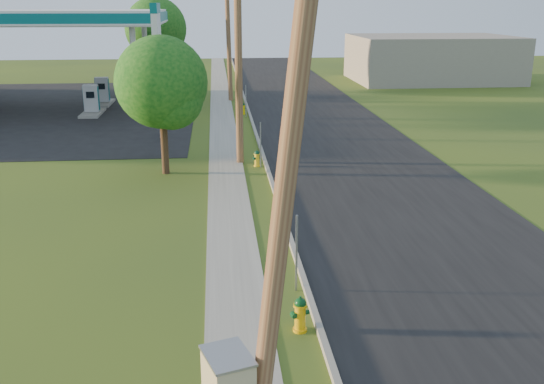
# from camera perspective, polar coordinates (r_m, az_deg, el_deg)

# --- Properties ---
(road) EXTENTS (8.00, 120.00, 0.02)m
(road) POSITION_cam_1_polar(r_m,az_deg,el_deg) (21.45, 11.56, -1.61)
(road) COLOR black
(road) RESTS_ON ground
(curb) EXTENTS (0.15, 120.00, 0.15)m
(curb) POSITION_cam_1_polar(r_m,az_deg,el_deg) (20.64, 0.87, -1.81)
(curb) COLOR gray
(curb) RESTS_ON ground
(sidewalk) EXTENTS (1.50, 120.00, 0.03)m
(sidewalk) POSITION_cam_1_polar(r_m,az_deg,el_deg) (20.56, -3.99, -2.12)
(sidewalk) COLOR gray
(sidewalk) RESTS_ON ground
(utility_pole_near) EXTENTS (1.40, 0.32, 9.48)m
(utility_pole_near) POSITION_cam_1_polar(r_m,az_deg,el_deg) (8.69, 1.56, 3.59)
(utility_pole_near) COLOR brown
(utility_pole_near) RESTS_ON ground
(utility_pole_mid) EXTENTS (1.40, 0.32, 9.80)m
(utility_pole_mid) POSITION_cam_1_polar(r_m,az_deg,el_deg) (26.46, -3.18, 13.24)
(utility_pole_mid) COLOR brown
(utility_pole_mid) RESTS_ON ground
(utility_pole_far) EXTENTS (1.40, 0.32, 9.50)m
(utility_pole_far) POSITION_cam_1_polar(r_m,az_deg,el_deg) (44.44, -4.13, 14.72)
(utility_pole_far) COLOR brown
(utility_pole_far) RESTS_ON ground
(sign_post_near) EXTENTS (0.05, 0.04, 2.00)m
(sign_post_near) POSITION_cam_1_polar(r_m,az_deg,el_deg) (14.91, 2.32, -5.81)
(sign_post_near) COLOR gray
(sign_post_near) RESTS_ON ground
(sign_post_mid) EXTENTS (0.05, 0.04, 2.00)m
(sign_post_mid) POSITION_cam_1_polar(r_m,az_deg,el_deg) (26.11, -1.08, 4.42)
(sign_post_mid) COLOR gray
(sign_post_mid) RESTS_ON ground
(sign_post_far) EXTENTS (0.05, 0.04, 2.00)m
(sign_post_far) POSITION_cam_1_polar(r_m,az_deg,el_deg) (38.08, -2.47, 8.54)
(sign_post_far) COLOR gray
(sign_post_far) RESTS_ON ground
(gas_canopy) EXTENTS (18.18, 9.18, 6.40)m
(gas_canopy) POSITION_cam_1_polar(r_m,az_deg,el_deg) (43.20, -22.77, 14.84)
(gas_canopy) COLOR silver
(gas_canopy) RESTS_ON ground
(fuel_pump_ne) EXTENTS (1.20, 3.20, 1.90)m
(fuel_pump_ne) POSITION_cam_1_polar(r_m,az_deg,el_deg) (40.63, -16.61, 8.00)
(fuel_pump_ne) COLOR gray
(fuel_pump_ne) RESTS_ON ground
(fuel_pump_se) EXTENTS (1.20, 3.20, 1.90)m
(fuel_pump_se) POSITION_cam_1_polar(r_m,az_deg,el_deg) (44.51, -15.65, 8.85)
(fuel_pump_se) COLOR gray
(fuel_pump_se) RESTS_ON ground
(price_pylon) EXTENTS (0.34, 2.04, 6.85)m
(price_pylon) POSITION_cam_1_polar(r_m,az_deg,el_deg) (32.04, -10.82, 14.55)
(price_pylon) COLOR gray
(price_pylon) RESTS_ON ground
(distant_building) EXTENTS (14.00, 10.00, 4.00)m
(distant_building) POSITION_cam_1_polar(r_m,az_deg,el_deg) (58.01, 14.80, 12.06)
(distant_building) COLOR gray
(distant_building) RESTS_ON ground
(tree_verge) EXTENTS (3.75, 3.75, 5.68)m
(tree_verge) POSITION_cam_1_polar(r_m,az_deg,el_deg) (25.08, -10.16, 9.77)
(tree_verge) COLOR #311E14
(tree_verge) RESTS_ON ground
(tree_lot) EXTENTS (4.83, 4.83, 7.32)m
(tree_lot) POSITION_cam_1_polar(r_m,az_deg,el_deg) (50.15, -10.78, 14.67)
(tree_lot) COLOR #311E14
(tree_lot) RESTS_ON ground
(hydrant_near) EXTENTS (0.43, 0.39, 0.83)m
(hydrant_near) POSITION_cam_1_polar(r_m,az_deg,el_deg) (13.42, 2.67, -11.43)
(hydrant_near) COLOR #DEA70B
(hydrant_near) RESTS_ON ground
(hydrant_mid) EXTENTS (0.38, 0.34, 0.74)m
(hydrant_mid) POSITION_cam_1_polar(r_m,az_deg,el_deg) (26.50, -1.42, 3.19)
(hydrant_mid) COLOR yellow
(hydrant_mid) RESTS_ON ground
(hydrant_far) EXTENTS (0.39, 0.35, 0.75)m
(hydrant_far) POSITION_cam_1_polar(r_m,az_deg,el_deg) (39.19, -2.73, 7.85)
(hydrant_far) COLOR yellow
(hydrant_far) RESTS_ON ground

